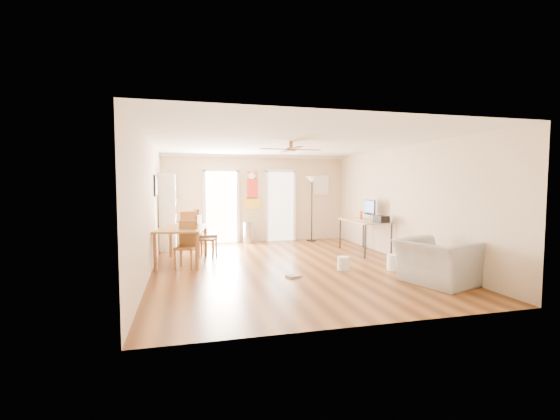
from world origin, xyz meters
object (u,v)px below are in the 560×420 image
object	(u,v)px
dining_table	(183,245)
torchiere_lamp	(312,209)
trash_can	(248,233)
wastebasket_a	(343,263)
printer	(381,219)
dining_chair_far	(188,232)
bookshelf	(168,212)
dining_chair_right_b	(207,236)
dining_chair_right_a	(206,232)
computer_desk	(364,236)
wastebasket_b	(394,262)
armchair	(437,262)
dining_chair_near	(186,245)

from	to	relation	value
dining_table	torchiere_lamp	size ratio (longest dim) A/B	0.80
trash_can	wastebasket_a	xyz separation A→B (m)	(1.30, -3.89, -0.17)
printer	wastebasket_a	xyz separation A→B (m)	(-1.45, -1.09, -0.76)
dining_chair_far	trash_can	xyz separation A→B (m)	(1.72, 1.06, -0.22)
bookshelf	dining_chair_right_b	world-z (taller)	bookshelf
dining_chair_far	printer	size ratio (longest dim) A/B	3.35
dining_chair_right_a	trash_can	distance (m)	2.12
trash_can	computer_desk	world-z (taller)	computer_desk
wastebasket_b	armchair	distance (m)	1.16
dining_chair_far	wastebasket_b	world-z (taller)	dining_chair_far
dining_table	dining_chair_right_a	bearing A→B (deg)	53.20
wastebasket_b	printer	bearing A→B (deg)	71.05
trash_can	armchair	xyz separation A→B (m)	(2.45, -5.27, 0.08)
trash_can	computer_desk	distance (m)	3.42
bookshelf	wastebasket_a	world-z (taller)	bookshelf
dining_chair_far	wastebasket_b	size ratio (longest dim) A/B	3.37
dining_table	printer	size ratio (longest dim) A/B	5.05
armchair	printer	bearing A→B (deg)	-24.41
dining_table	dining_chair_near	size ratio (longest dim) A/B	1.65
printer	dining_chair_right_a	bearing A→B (deg)	156.04
bookshelf	armchair	size ratio (longest dim) A/B	1.71
dining_chair_right_b	computer_desk	size ratio (longest dim) A/B	0.66
trash_can	wastebasket_a	size ratio (longest dim) A/B	2.24
wastebasket_a	armchair	bearing A→B (deg)	-50.10
dining_table	trash_can	xyz separation A→B (m)	(1.85, 2.39, -0.09)
dining_chair_near	printer	size ratio (longest dim) A/B	3.07
dining_chair_far	armchair	distance (m)	5.93
torchiere_lamp	dining_chair_far	bearing A→B (deg)	-164.71
printer	wastebasket_a	world-z (taller)	printer
dining_chair_right_b	dining_chair_far	world-z (taller)	dining_chair_far
dining_table	dining_chair_far	bearing A→B (deg)	84.45
trash_can	computer_desk	size ratio (longest dim) A/B	0.40
wastebasket_b	bookshelf	bearing A→B (deg)	141.43
bookshelf	printer	bearing A→B (deg)	-32.49
trash_can	dining_chair_right_b	bearing A→B (deg)	-123.96
dining_chair_right_a	printer	size ratio (longest dim) A/B	3.65
computer_desk	armchair	xyz separation A→B (m)	(-0.17, -3.07, -0.03)
printer	wastebasket_b	world-z (taller)	printer
trash_can	wastebasket_a	distance (m)	4.11
torchiere_lamp	dining_table	bearing A→B (deg)	-148.46
bookshelf	dining_chair_far	bearing A→B (deg)	-53.74
dining_chair_right_a	computer_desk	size ratio (longest dim) A/B	0.75
dining_table	dining_chair_right_b	distance (m)	0.73
armchair	trash_can	bearing A→B (deg)	7.49
dining_table	wastebasket_a	size ratio (longest dim) A/B	5.78
dining_chair_right_b	wastebasket_b	size ratio (longest dim) A/B	3.25
dining_chair_far	wastebasket_b	distance (m)	5.07
dining_chair_right_b	wastebasket_a	world-z (taller)	dining_chair_right_b
bookshelf	dining_chair_near	world-z (taller)	bookshelf
dining_chair_near	dining_table	bearing A→B (deg)	115.85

